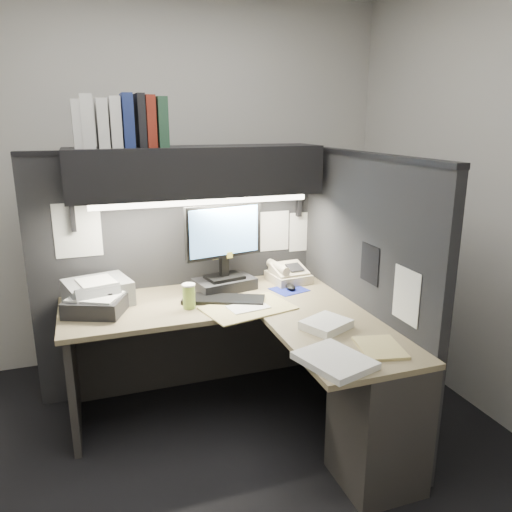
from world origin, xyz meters
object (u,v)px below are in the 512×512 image
object	(u,v)px
coffee_cup	(189,297)
desk	(286,375)
notebook_stack	(96,305)
keyboard	(224,299)
overhead_shelf	(197,171)
printer	(98,292)
monitor	(224,256)
telephone	(288,274)

from	to	relation	value
coffee_cup	desk	bearing A→B (deg)	-45.75
notebook_stack	keyboard	bearing A→B (deg)	-4.39
overhead_shelf	printer	xyz separation A→B (m)	(-0.64, -0.05, -0.70)
notebook_stack	printer	bearing A→B (deg)	83.11
overhead_shelf	coffee_cup	size ratio (longest dim) A/B	11.19
coffee_cup	notebook_stack	bearing A→B (deg)	169.53
overhead_shelf	monitor	size ratio (longest dim) A/B	2.74
coffee_cup	printer	world-z (taller)	printer
telephone	keyboard	bearing A→B (deg)	-162.24
desk	overhead_shelf	distance (m)	1.33
coffee_cup	printer	size ratio (longest dim) A/B	0.38
printer	notebook_stack	xyz separation A→B (m)	(-0.02, -0.15, -0.03)
telephone	notebook_stack	size ratio (longest dim) A/B	0.82
coffee_cup	notebook_stack	distance (m)	0.53
keyboard	printer	bearing A→B (deg)	-172.41
overhead_shelf	telephone	xyz separation A→B (m)	(0.61, -0.03, -0.72)
monitor	coffee_cup	world-z (taller)	monitor
desk	monitor	xyz separation A→B (m)	(-0.15, 0.70, 0.51)
overhead_shelf	notebook_stack	world-z (taller)	overhead_shelf
desk	printer	bearing A→B (deg)	143.32
telephone	coffee_cup	world-z (taller)	coffee_cup
monitor	keyboard	xyz separation A→B (m)	(-0.07, -0.21, -0.21)
printer	keyboard	bearing A→B (deg)	-30.26
monitor	notebook_stack	distance (m)	0.84
monitor	telephone	size ratio (longest dim) A/B	2.20
overhead_shelf	coffee_cup	bearing A→B (deg)	-114.51
desk	coffee_cup	distance (m)	0.72
desk	printer	size ratio (longest dim) A/B	4.69
monitor	notebook_stack	xyz separation A→B (m)	(-0.81, -0.16, -0.18)
keyboard	coffee_cup	size ratio (longest dim) A/B	3.59
overhead_shelf	keyboard	size ratio (longest dim) A/B	3.12
coffee_cup	printer	xyz separation A→B (m)	(-0.50, 0.25, 0.00)
desk	printer	distance (m)	1.23
desk	telephone	bearing A→B (deg)	66.77
desk	coffee_cup	size ratio (longest dim) A/B	12.27
keyboard	telephone	size ratio (longest dim) A/B	1.93
telephone	notebook_stack	distance (m)	1.28
printer	coffee_cup	bearing A→B (deg)	-40.50
monitor	printer	world-z (taller)	monitor
keyboard	telephone	xyz separation A→B (m)	(0.53, 0.23, 0.04)
printer	overhead_shelf	bearing A→B (deg)	-9.43
overhead_shelf	telephone	world-z (taller)	overhead_shelf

